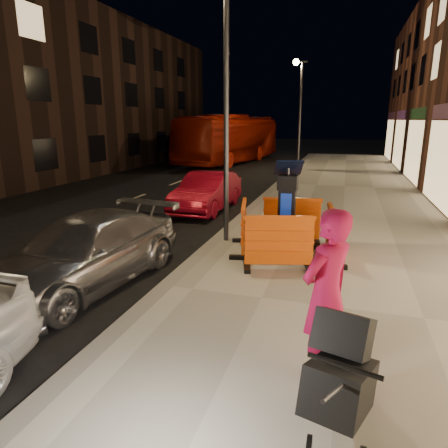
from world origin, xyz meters
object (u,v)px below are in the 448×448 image
(barrier_bldgside, at_px, (331,234))
(car_silver, at_px, (88,284))
(barrier_back, at_px, (292,220))
(barrier_kerbside, at_px, (244,227))
(barrier_front, at_px, (279,243))
(car_red, at_px, (207,210))
(stroller, at_px, (340,381))
(parking_kiosk, at_px, (287,211))
(bus_doubledecker, at_px, (231,163))
(man, at_px, (326,295))

(barrier_bldgside, height_order, car_silver, barrier_bldgside)
(barrier_back, distance_m, barrier_kerbside, 1.34)
(barrier_front, bearing_deg, car_red, 106.83)
(barrier_back, bearing_deg, stroller, -85.84)
(parking_kiosk, distance_m, car_silver, 4.31)
(car_silver, distance_m, bus_doubledecker, 22.25)
(barrier_back, relative_size, car_silver, 0.31)
(parking_kiosk, relative_size, man, 0.99)
(car_silver, distance_m, man, 4.88)
(parking_kiosk, bearing_deg, stroller, -86.74)
(bus_doubledecker, distance_m, stroller, 25.92)
(car_silver, xyz_separation_m, bus_doubledecker, (-3.40, 21.99, 0.00))
(barrier_front, distance_m, stroller, 4.29)
(bus_doubledecker, bearing_deg, car_silver, -72.82)
(stroller, bearing_deg, car_silver, 166.50)
(man, xyz_separation_m, stroller, (0.20, -0.90, -0.43))
(man, bearing_deg, barrier_bldgside, -142.58)
(man, bearing_deg, car_red, -116.50)
(barrier_front, height_order, barrier_bldgside, same)
(stroller, bearing_deg, man, 118.86)
(barrier_front, xyz_separation_m, car_red, (-3.31, 5.25, -0.70))
(car_silver, bearing_deg, parking_kiosk, 42.49)
(barrier_back, height_order, car_silver, barrier_back)
(man, height_order, stroller, man)
(parking_kiosk, relative_size, car_red, 0.50)
(barrier_bldgside, bearing_deg, parking_kiosk, 81.60)
(barrier_bldgside, xyz_separation_m, car_silver, (-4.34, -2.41, -0.70))
(car_red, height_order, bus_doubledecker, bus_doubledecker)
(barrier_back, bearing_deg, car_silver, -142.62)
(car_red, relative_size, stroller, 3.52)
(car_silver, xyz_separation_m, car_red, (0.08, 6.70, 0.00))
(parking_kiosk, height_order, barrier_kerbside, parking_kiosk)
(barrier_front, relative_size, bus_doubledecker, 0.12)
(barrier_back, distance_m, bus_doubledecker, 19.84)
(man, bearing_deg, barrier_front, -125.87)
(barrier_kerbside, relative_size, car_red, 0.36)
(barrier_kerbside, bearing_deg, man, -166.94)
(barrier_front, height_order, car_silver, barrier_front)
(barrier_back, relative_size, stroller, 1.25)
(barrier_kerbside, relative_size, man, 0.71)
(barrier_front, xyz_separation_m, barrier_kerbside, (-0.95, 0.95, 0.00))
(barrier_kerbside, xyz_separation_m, car_silver, (-2.44, -2.41, -0.70))
(barrier_front, distance_m, man, 3.40)
(parking_kiosk, height_order, stroller, parking_kiosk)
(barrier_kerbside, height_order, bus_doubledecker, bus_doubledecker)
(barrier_back, xyz_separation_m, stroller, (1.23, -6.01, 0.01))
(car_red, bearing_deg, barrier_front, -56.89)
(barrier_bldgside, distance_m, bus_doubledecker, 21.07)
(barrier_kerbside, relative_size, bus_doubledecker, 0.12)
(barrier_kerbside, bearing_deg, barrier_back, -57.40)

